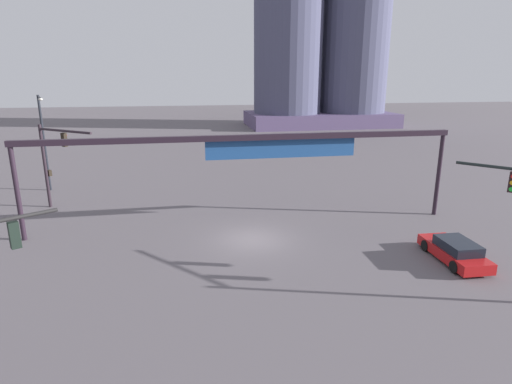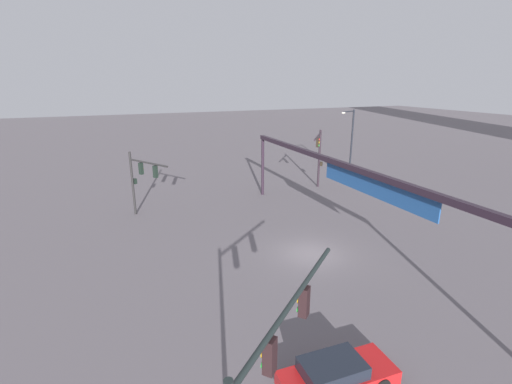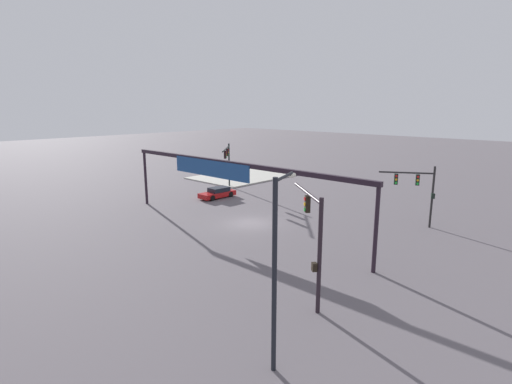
# 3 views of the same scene
# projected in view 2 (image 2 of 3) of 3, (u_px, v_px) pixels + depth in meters

# --- Properties ---
(ground_plane) EXTENTS (228.99, 228.99, 0.00)m
(ground_plane) POSITION_uv_depth(u_px,v_px,m) (310.00, 254.00, 24.30)
(ground_plane) COLOR #5F595E
(traffic_signal_near_corner) EXTENTS (4.66, 5.30, 5.71)m
(traffic_signal_near_corner) POSITION_uv_depth(u_px,v_px,m) (270.00, 376.00, 8.88)
(traffic_signal_near_corner) COLOR black
(traffic_signal_near_corner) RESTS_ON ground
(traffic_signal_opposite_side) EXTENTS (4.20, 3.62, 6.11)m
(traffic_signal_opposite_side) POSITION_uv_depth(u_px,v_px,m) (319.00, 151.00, 37.66)
(traffic_signal_opposite_side) COLOR black
(traffic_signal_opposite_side) RESTS_ON ground
(traffic_signal_cross_street) EXTENTS (4.26, 2.52, 5.43)m
(traffic_signal_cross_street) POSITION_uv_depth(u_px,v_px,m) (141.00, 175.00, 29.84)
(traffic_signal_cross_street) COLOR black
(traffic_signal_cross_street) RESTS_ON ground
(streetlamp_curved_arm) EXTENTS (1.07, 2.32, 7.93)m
(streetlamp_curved_arm) POSITION_uv_depth(u_px,v_px,m) (350.00, 140.00, 41.31)
(streetlamp_curved_arm) COLOR black
(streetlamp_curved_arm) RESTS_ON ground
(overhead_sign_gantry) EXTENTS (27.19, 0.43, 5.94)m
(overhead_sign_gantry) POSITION_uv_depth(u_px,v_px,m) (351.00, 177.00, 23.28)
(overhead_sign_gantry) COLOR black
(overhead_sign_gantry) RESTS_ON ground
(sedan_car_approaching) EXTENTS (1.93, 4.46, 1.21)m
(sedan_car_approaching) POSITION_uv_depth(u_px,v_px,m) (336.00, 375.00, 13.57)
(sedan_car_approaching) COLOR red
(sedan_car_approaching) RESTS_ON ground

